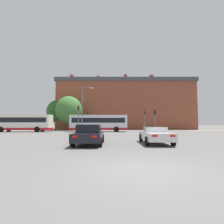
{
  "coord_description": "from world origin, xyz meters",
  "views": [
    {
      "loc": [
        -0.93,
        -5.77,
        1.5
      ],
      "look_at": [
        -0.91,
        25.6,
        3.64
      ],
      "focal_mm": 28.0,
      "sensor_mm": 36.0,
      "label": 1
    }
  ],
  "objects_px": {
    "traffic_light_far_right": "(145,117)",
    "pedestrian_waiting": "(119,126)",
    "bus_crossing_trailing": "(22,123)",
    "traffic_light_near_right": "(155,117)",
    "car_saloon_left": "(89,134)",
    "traffic_light_near_left": "(78,115)",
    "car_roadster_right": "(155,135)",
    "pedestrian_walking_east": "(144,126)",
    "traffic_light_far_left": "(88,118)",
    "bus_crossing_lead": "(99,123)",
    "street_lamp_junction": "(84,105)"
  },
  "relations": [
    {
      "from": "car_roadster_right",
      "to": "pedestrian_waiting",
      "type": "distance_m",
      "value": 28.04
    },
    {
      "from": "traffic_light_far_left",
      "to": "pedestrian_walking_east",
      "type": "xyz_separation_m",
      "value": [
        13.13,
        0.25,
        -1.95
      ]
    },
    {
      "from": "bus_crossing_lead",
      "to": "traffic_light_near_left",
      "type": "distance_m",
      "value": 5.5
    },
    {
      "from": "bus_crossing_trailing",
      "to": "traffic_light_near_left",
      "type": "height_order",
      "value": "traffic_light_near_left"
    },
    {
      "from": "traffic_light_far_left",
      "to": "traffic_light_near_left",
      "type": "relative_size",
      "value": 0.96
    },
    {
      "from": "car_saloon_left",
      "to": "bus_crossing_trailing",
      "type": "xyz_separation_m",
      "value": [
        -15.33,
        20.41,
        1.0
      ]
    },
    {
      "from": "traffic_light_near_right",
      "to": "traffic_light_near_left",
      "type": "height_order",
      "value": "traffic_light_near_left"
    },
    {
      "from": "bus_crossing_trailing",
      "to": "traffic_light_far_right",
      "type": "distance_m",
      "value": 25.61
    },
    {
      "from": "pedestrian_waiting",
      "to": "bus_crossing_trailing",
      "type": "bearing_deg",
      "value": 6.25
    },
    {
      "from": "traffic_light_far_right",
      "to": "pedestrian_waiting",
      "type": "bearing_deg",
      "value": 169.55
    },
    {
      "from": "traffic_light_far_right",
      "to": "traffic_light_near_left",
      "type": "relative_size",
      "value": 0.99
    },
    {
      "from": "bus_crossing_trailing",
      "to": "pedestrian_waiting",
      "type": "bearing_deg",
      "value": -66.32
    },
    {
      "from": "traffic_light_near_left",
      "to": "pedestrian_waiting",
      "type": "height_order",
      "value": "traffic_light_near_left"
    },
    {
      "from": "bus_crossing_lead",
      "to": "pedestrian_waiting",
      "type": "bearing_deg",
      "value": -27.93
    },
    {
      "from": "bus_crossing_trailing",
      "to": "car_roadster_right",
      "type": "bearing_deg",
      "value": -134.26
    },
    {
      "from": "car_roadster_right",
      "to": "traffic_light_near_right",
      "type": "height_order",
      "value": "traffic_light_near_right"
    },
    {
      "from": "traffic_light_far_left",
      "to": "street_lamp_junction",
      "type": "height_order",
      "value": "street_lamp_junction"
    },
    {
      "from": "car_saloon_left",
      "to": "pedestrian_walking_east",
      "type": "height_order",
      "value": "pedestrian_walking_east"
    },
    {
      "from": "traffic_light_near_right",
      "to": "car_saloon_left",
      "type": "bearing_deg",
      "value": -118.75
    },
    {
      "from": "traffic_light_far_right",
      "to": "traffic_light_near_left",
      "type": "height_order",
      "value": "traffic_light_near_left"
    },
    {
      "from": "traffic_light_far_right",
      "to": "traffic_light_near_right",
      "type": "distance_m",
      "value": 11.71
    },
    {
      "from": "car_saloon_left",
      "to": "traffic_light_far_right",
      "type": "distance_m",
      "value": 29.15
    },
    {
      "from": "traffic_light_near_right",
      "to": "pedestrian_waiting",
      "type": "xyz_separation_m",
      "value": [
        -5.29,
        12.76,
        -1.61
      ]
    },
    {
      "from": "traffic_light_far_left",
      "to": "bus_crossing_trailing",
      "type": "bearing_deg",
      "value": -147.59
    },
    {
      "from": "pedestrian_walking_east",
      "to": "bus_crossing_lead",
      "type": "bearing_deg",
      "value": -6.75
    },
    {
      "from": "pedestrian_walking_east",
      "to": "traffic_light_far_left",
      "type": "bearing_deg",
      "value": -41.79
    },
    {
      "from": "traffic_light_far_left",
      "to": "street_lamp_junction",
      "type": "bearing_deg",
      "value": -86.24
    },
    {
      "from": "street_lamp_junction",
      "to": "pedestrian_walking_east",
      "type": "xyz_separation_m",
      "value": [
        12.51,
        9.79,
        -3.93
      ]
    },
    {
      "from": "car_roadster_right",
      "to": "bus_crossing_lead",
      "type": "bearing_deg",
      "value": 107.23
    },
    {
      "from": "traffic_light_far_left",
      "to": "traffic_light_far_right",
      "type": "height_order",
      "value": "traffic_light_far_right"
    },
    {
      "from": "car_roadster_right",
      "to": "traffic_light_near_left",
      "type": "distance_m",
      "value": 18.08
    },
    {
      "from": "traffic_light_near_left",
      "to": "car_roadster_right",
      "type": "bearing_deg",
      "value": -60.19
    },
    {
      "from": "pedestrian_walking_east",
      "to": "bus_crossing_trailing",
      "type": "bearing_deg",
      "value": -25.93
    },
    {
      "from": "bus_crossing_trailing",
      "to": "traffic_light_near_left",
      "type": "relative_size",
      "value": 2.37
    },
    {
      "from": "bus_crossing_lead",
      "to": "pedestrian_waiting",
      "type": "height_order",
      "value": "bus_crossing_lead"
    },
    {
      "from": "traffic_light_far_left",
      "to": "street_lamp_junction",
      "type": "distance_m",
      "value": 9.77
    },
    {
      "from": "traffic_light_far_right",
      "to": "traffic_light_far_left",
      "type": "bearing_deg",
      "value": 179.72
    },
    {
      "from": "car_roadster_right",
      "to": "traffic_light_far_left",
      "type": "relative_size",
      "value": 1.07
    },
    {
      "from": "car_saloon_left",
      "to": "traffic_light_near_left",
      "type": "xyz_separation_m",
      "value": [
        -3.95,
        16.19,
        2.29
      ]
    },
    {
      "from": "car_roadster_right",
      "to": "bus_crossing_lead",
      "type": "height_order",
      "value": "bus_crossing_lead"
    },
    {
      "from": "bus_crossing_lead",
      "to": "traffic_light_near_right",
      "type": "xyz_separation_m",
      "value": [
        9.58,
        -4.68,
        0.86
      ]
    },
    {
      "from": "car_saloon_left",
      "to": "car_roadster_right",
      "type": "relative_size",
      "value": 0.99
    },
    {
      "from": "car_saloon_left",
      "to": "traffic_light_near_right",
      "type": "distance_m",
      "value": 18.19
    },
    {
      "from": "traffic_light_near_left",
      "to": "traffic_light_far_right",
      "type": "bearing_deg",
      "value": 40.8
    },
    {
      "from": "traffic_light_far_left",
      "to": "traffic_light_near_left",
      "type": "bearing_deg",
      "value": -89.92
    },
    {
      "from": "bus_crossing_trailing",
      "to": "traffic_light_near_right",
      "type": "distance_m",
      "value": 24.48
    },
    {
      "from": "bus_crossing_lead",
      "to": "street_lamp_junction",
      "type": "bearing_deg",
      "value": 135.0
    },
    {
      "from": "car_roadster_right",
      "to": "car_saloon_left",
      "type": "bearing_deg",
      "value": -171.81
    },
    {
      "from": "bus_crossing_lead",
      "to": "traffic_light_near_left",
      "type": "xyz_separation_m",
      "value": [
        -3.08,
        -4.36,
        1.33
      ]
    },
    {
      "from": "traffic_light_far_left",
      "to": "traffic_light_far_right",
      "type": "bearing_deg",
      "value": -0.28
    }
  ]
}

